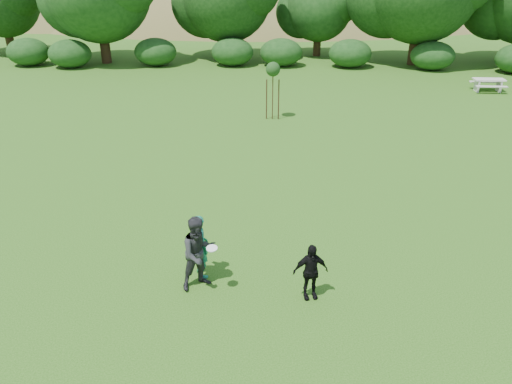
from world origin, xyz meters
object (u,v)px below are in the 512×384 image
at_px(picnic_table, 488,83).
at_px(player_black, 310,272).
at_px(sapling, 273,71).
at_px(player_grey, 199,253).
at_px(player_teal, 200,246).

bearing_deg(picnic_table, player_black, -118.57).
bearing_deg(player_black, sapling, 81.33).
bearing_deg(player_grey, sapling, 50.73).
height_order(player_grey, picnic_table, player_grey).
xyz_separation_m(sapling, picnic_table, (12.74, 6.39, -1.90)).
bearing_deg(player_black, picnic_table, 46.93).
bearing_deg(picnic_table, player_grey, -124.39).
distance_m(sapling, picnic_table, 14.38).
height_order(player_grey, sapling, sapling).
bearing_deg(player_black, player_grey, 160.07).
xyz_separation_m(player_teal, player_black, (2.78, -0.74, -0.14)).
height_order(player_teal, sapling, sapling).
distance_m(player_grey, sapling, 14.19).
distance_m(player_grey, player_black, 2.74).
relative_size(player_teal, player_black, 1.19).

